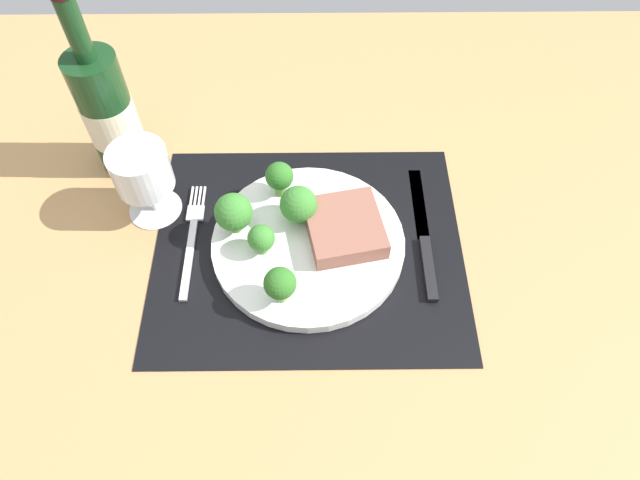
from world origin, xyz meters
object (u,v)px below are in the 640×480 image
Objects in this scene: knife at (425,241)px; wine_bottle at (108,111)px; plate at (308,243)px; wine_glass at (142,173)px; fork at (192,238)px; steak at (345,228)px.

wine_bottle is (-44.28, 16.14, 9.50)cm from knife.
wine_glass is (-22.24, 6.98, 6.79)cm from plate.
steak is at bearing -1.31° from fork.
fork is at bearing -42.98° from wine_glass.
wine_bottle is at bearing 121.22° from wine_glass.
wine_bottle is at bearing 149.33° from plate.
wine_glass reaches higher than plate.
knife is 1.95× the size of wine_glass.
plate is at bearing -168.16° from steak.
fork is 1.63× the size of wine_glass.
plate is 1.15× the size of knife.
plate is at bearing 178.60° from knife.
plate is 0.90× the size of wine_bottle.
wine_bottle is (-28.11, 16.67, 9.00)cm from plate.
knife is at bearing -20.03° from wine_bottle.
wine_bottle reaches higher than steak.
fork is at bearing 175.15° from knife.
fork is 32.45cm from knife.
plate is at bearing -17.43° from wine_glass.
steak is at bearing 174.11° from knife.
wine_bottle reaches higher than wine_glass.
steak is 28.23cm from wine_glass.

